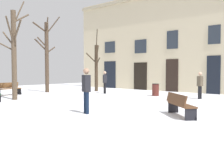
% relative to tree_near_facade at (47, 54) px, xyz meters
% --- Properties ---
extents(ground_plane, '(32.58, 32.58, 0.00)m').
position_rel_tree_near_facade_xyz_m(ground_plane, '(6.86, -2.13, -2.86)').
color(ground_plane, white).
extents(building_facade, '(20.36, 0.60, 8.08)m').
position_rel_tree_near_facade_xyz_m(building_facade, '(6.86, 7.02, 1.21)').
color(building_facade, beige).
rests_on(building_facade, ground).
extents(tree_near_facade, '(1.50, 2.14, 5.74)m').
position_rel_tree_near_facade_xyz_m(tree_near_facade, '(0.00, 0.00, 0.00)').
color(tree_near_facade, '#423326').
rests_on(tree_near_facade, ground).
extents(tree_right_of_center, '(2.38, 1.82, 5.69)m').
position_rel_tree_near_facade_xyz_m(tree_right_of_center, '(2.89, -4.15, -0.15)').
color(tree_right_of_center, '#4C3D2D').
rests_on(tree_right_of_center, ground).
extents(tree_foreground, '(1.10, 1.19, 4.79)m').
position_rel_tree_near_facade_xyz_m(tree_foreground, '(2.12, 3.16, -0.88)').
color(tree_foreground, '#382B1E').
rests_on(tree_foreground, ground).
extents(litter_bin, '(0.47, 0.47, 0.80)m').
position_rel_tree_near_facade_xyz_m(litter_bin, '(7.71, 2.98, -2.46)').
color(litter_bin, '#4C1E19').
rests_on(litter_bin, ground).
extents(bench_back_to_back_right, '(1.64, 1.54, 0.82)m').
position_rel_tree_near_facade_xyz_m(bench_back_to_back_right, '(12.36, -2.89, -2.43)').
color(bench_back_to_back_right, '#51331E').
rests_on(bench_back_to_back_right, ground).
extents(bench_by_litter_bin, '(0.63, 1.70, 0.85)m').
position_rel_tree_near_facade_xyz_m(bench_by_litter_bin, '(0.15, -3.12, -2.41)').
color(bench_by_litter_bin, brown).
rests_on(bench_by_litter_bin, ground).
extents(person_crossing_plaza, '(0.43, 0.34, 1.74)m').
position_rel_tree_near_facade_xyz_m(person_crossing_plaza, '(9.40, -4.72, -1.89)').
color(person_crossing_plaza, black).
rests_on(person_crossing_plaza, ground).
extents(person_strolling, '(0.23, 0.39, 1.56)m').
position_rel_tree_near_facade_xyz_m(person_strolling, '(10.60, 3.13, -2.00)').
color(person_strolling, black).
rests_on(person_strolling, ground).
extents(person_near_bench, '(0.44, 0.40, 1.60)m').
position_rel_tree_near_facade_xyz_m(person_near_bench, '(4.04, 2.10, -1.98)').
color(person_near_bench, black).
rests_on(person_near_bench, ground).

